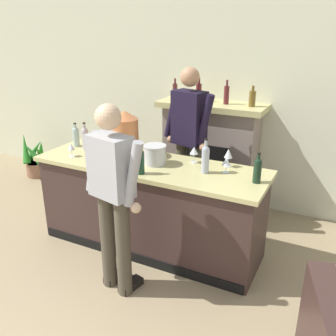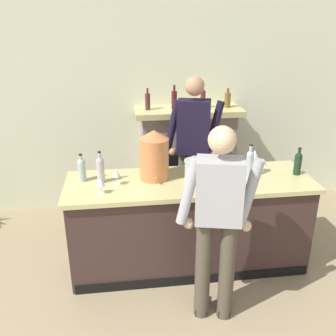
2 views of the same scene
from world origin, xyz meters
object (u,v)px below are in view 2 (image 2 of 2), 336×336
object	(u,v)px
wine_bottle_port_short	(203,178)
wine_glass_front_left	(101,183)
wine_bottle_chardonnay_pale	(100,169)
wine_glass_back_row	(255,154)
wine_bottle_cabernet_heavy	(82,169)
ice_bucket_steel	(196,170)
copper_dispenser	(154,155)
wine_glass_by_dispenser	(263,162)
fireplace_stone	(187,159)
person_bartender	(193,150)
wine_bottle_burgundy_dark	(298,162)
person_customer	(218,220)
wine_bottle_merlot_tall	(250,162)
wine_glass_near_bucket	(116,173)
wine_glass_mid_counter	(224,158)

from	to	relation	value
wine_bottle_port_short	wine_glass_front_left	world-z (taller)	wine_bottle_port_short
wine_bottle_chardonnay_pale	wine_glass_back_row	distance (m)	1.61
wine_bottle_cabernet_heavy	ice_bucket_steel	bearing A→B (deg)	-5.86
copper_dispenser	wine_glass_front_left	bearing A→B (deg)	-151.84
wine_glass_by_dispenser	fireplace_stone	bearing A→B (deg)	116.81
person_bartender	ice_bucket_steel	bearing A→B (deg)	-98.60
wine_bottle_burgundy_dark	wine_bottle_port_short	distance (m)	1.07
person_customer	ice_bucket_steel	size ratio (longest dim) A/B	7.44
fireplace_stone	person_bartender	world-z (taller)	person_bartender
person_bartender	wine_bottle_cabernet_heavy	distance (m)	1.30
wine_bottle_chardonnay_pale	wine_glass_back_row	size ratio (longest dim) A/B	1.69
copper_dispenser	wine_glass_by_dispenser	xyz separation A→B (m)	(1.11, 0.02, -0.14)
person_customer	wine_glass_front_left	bearing A→B (deg)	147.70
fireplace_stone	person_customer	xyz separation A→B (m)	(-0.12, -2.01, 0.25)
wine_bottle_merlot_tall	wine_glass_near_bucket	bearing A→B (deg)	-178.63
wine_bottle_merlot_tall	wine_glass_by_dispenser	bearing A→B (deg)	28.13
fireplace_stone	ice_bucket_steel	size ratio (longest dim) A/B	7.23
person_bartender	wine_glass_mid_counter	bearing A→B (deg)	-59.55
person_customer	wine_glass_back_row	distance (m)	1.24
fireplace_stone	wine_glass_mid_counter	xyz separation A→B (m)	(0.19, -1.01, 0.38)
person_bartender	ice_bucket_steel	xyz separation A→B (m)	(-0.09, -0.62, 0.02)
wine_bottle_port_short	wine_glass_mid_counter	xyz separation A→B (m)	(0.33, 0.51, -0.01)
wine_bottle_merlot_tall	wine_bottle_port_short	xyz separation A→B (m)	(-0.54, -0.30, -0.01)
wine_bottle_port_short	wine_glass_front_left	distance (m)	0.92
wine_bottle_burgundy_dark	wine_bottle_merlot_tall	world-z (taller)	wine_bottle_merlot_tall
wine_glass_front_left	wine_bottle_burgundy_dark	bearing A→B (deg)	5.43
person_bartender	ice_bucket_steel	size ratio (longest dim) A/B	8.06
person_customer	wine_glass_by_dispenser	world-z (taller)	person_customer
person_customer	wine_glass_back_row	bearing A→B (deg)	57.40
wine_glass_mid_counter	wine_glass_front_left	bearing A→B (deg)	-161.75
wine_bottle_burgundy_dark	wine_bottle_chardonnay_pale	bearing A→B (deg)	178.09
wine_glass_mid_counter	wine_glass_by_dispenser	bearing A→B (deg)	-17.06
person_bartender	wine_glass_back_row	bearing A→B (deg)	-31.94
person_customer	wine_bottle_cabernet_heavy	distance (m)	1.44
fireplace_stone	wine_glass_back_row	size ratio (longest dim) A/B	8.99
wine_glass_near_bucket	wine_glass_mid_counter	world-z (taller)	wine_glass_mid_counter
fireplace_stone	wine_bottle_cabernet_heavy	xyz separation A→B (m)	(-1.24, -1.12, 0.39)
copper_dispenser	wine_bottle_port_short	world-z (taller)	copper_dispenser
copper_dispenser	wine_bottle_cabernet_heavy	distance (m)	0.71
copper_dispenser	wine_bottle_cabernet_heavy	size ratio (longest dim) A/B	1.79
wine_bottle_port_short	wine_glass_front_left	size ratio (longest dim) A/B	2.06
wine_bottle_chardonnay_pale	wine_glass_mid_counter	world-z (taller)	wine_bottle_chardonnay_pale
wine_bottle_burgundy_dark	wine_glass_front_left	distance (m)	1.95
person_bartender	ice_bucket_steel	world-z (taller)	person_bartender
fireplace_stone	wine_glass_near_bucket	world-z (taller)	fireplace_stone
person_bartender	wine_bottle_burgundy_dark	world-z (taller)	person_bartender
wine_bottle_merlot_tall	wine_glass_mid_counter	xyz separation A→B (m)	(-0.21, 0.21, -0.03)
wine_bottle_burgundy_dark	wine_bottle_cabernet_heavy	bearing A→B (deg)	176.72
wine_bottle_port_short	wine_glass_near_bucket	distance (m)	0.81
fireplace_stone	wine_glass_mid_counter	distance (m)	1.10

